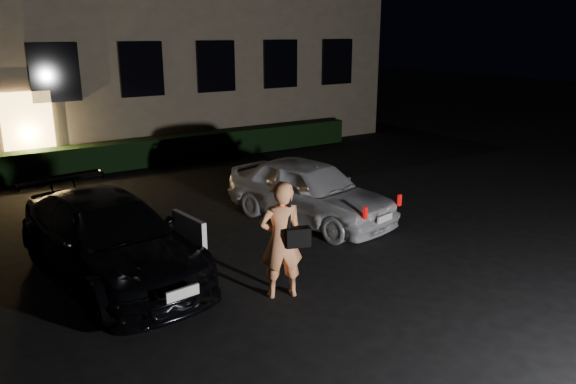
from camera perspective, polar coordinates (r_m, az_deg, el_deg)
ground at (r=9.95m, az=7.82°, el=-9.01°), size 80.00×80.00×0.00m
hedge at (r=18.64m, az=-13.66°, el=4.01°), size 15.00×0.70×0.85m
sedan at (r=10.30m, az=-17.68°, el=-4.47°), size 2.56×5.13×1.42m
hatch at (r=12.67m, az=2.20°, el=0.16°), size 2.57×4.45×1.43m
man at (r=9.00m, az=-0.66°, el=-4.87°), size 0.82×0.67×1.95m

